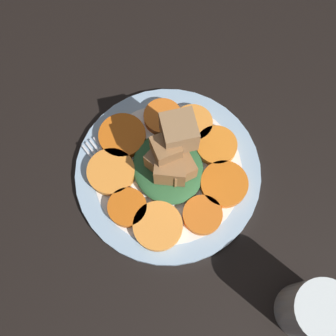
# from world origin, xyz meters

# --- Properties ---
(table_slab) EXTENTS (1.20, 1.20, 0.02)m
(table_slab) POSITION_xyz_m (0.00, 0.00, 0.01)
(table_slab) COLOR black
(table_slab) RESTS_ON ground
(plate) EXTENTS (0.26, 0.26, 0.01)m
(plate) POSITION_xyz_m (0.00, 0.00, 0.03)
(plate) COLOR #99B7D1
(plate) RESTS_ON table_slab
(carrot_slice_0) EXTENTS (0.06, 0.06, 0.01)m
(carrot_slice_0) POSITION_xyz_m (-0.05, 0.06, 0.04)
(carrot_slice_0) COLOR orange
(carrot_slice_0) RESTS_ON plate
(carrot_slice_1) EXTENTS (0.06, 0.06, 0.01)m
(carrot_slice_1) POSITION_xyz_m (-0.08, 0.03, 0.04)
(carrot_slice_1) COLOR orange
(carrot_slice_1) RESTS_ON plate
(carrot_slice_2) EXTENTS (0.07, 0.07, 0.01)m
(carrot_slice_2) POSITION_xyz_m (-0.07, -0.04, 0.04)
(carrot_slice_2) COLOR orange
(carrot_slice_2) RESTS_ON plate
(carrot_slice_3) EXTENTS (0.07, 0.07, 0.01)m
(carrot_slice_3) POSITION_xyz_m (-0.03, -0.07, 0.04)
(carrot_slice_3) COLOR orange
(carrot_slice_3) RESTS_ON plate
(carrot_slice_4) EXTENTS (0.05, 0.05, 0.01)m
(carrot_slice_4) POSITION_xyz_m (0.02, -0.07, 0.04)
(carrot_slice_4) COLOR #D76115
(carrot_slice_4) RESTS_ON plate
(carrot_slice_5) EXTENTS (0.07, 0.07, 0.01)m
(carrot_slice_5) POSITION_xyz_m (0.07, -0.05, 0.04)
(carrot_slice_5) COLOR #F99439
(carrot_slice_5) RESTS_ON plate
(carrot_slice_6) EXTENTS (0.05, 0.05, 0.01)m
(carrot_slice_6) POSITION_xyz_m (0.08, 0.01, 0.04)
(carrot_slice_6) COLOR orange
(carrot_slice_6) RESTS_ON plate
(carrot_slice_7) EXTENTS (0.07, 0.07, 0.01)m
(carrot_slice_7) POSITION_xyz_m (0.05, 0.06, 0.04)
(carrot_slice_7) COLOR orange
(carrot_slice_7) RESTS_ON plate
(carrot_slice_8) EXTENTS (0.06, 0.06, 0.01)m
(carrot_slice_8) POSITION_xyz_m (0.00, 0.08, 0.04)
(carrot_slice_8) COLOR orange
(carrot_slice_8) RESTS_ON plate
(center_pile) EXTENTS (0.11, 0.10, 0.10)m
(center_pile) POSITION_xyz_m (-0.00, 0.00, 0.07)
(center_pile) COLOR #2D6033
(center_pile) RESTS_ON plate
(fork) EXTENTS (0.19, 0.05, 0.00)m
(fork) POSITION_xyz_m (-0.00, -0.07, 0.03)
(fork) COLOR silver
(fork) RESTS_ON plate
(water_glass) EXTENTS (0.07, 0.07, 0.09)m
(water_glass) POSITION_xyz_m (0.25, 0.07, 0.07)
(water_glass) COLOR silver
(water_glass) RESTS_ON table_slab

